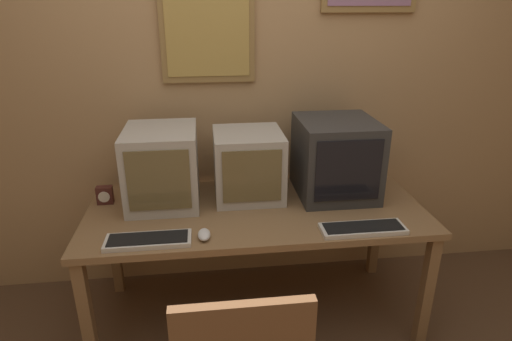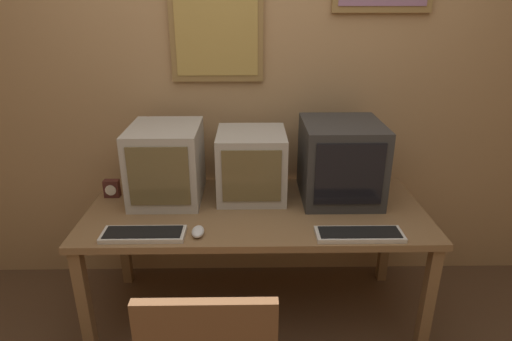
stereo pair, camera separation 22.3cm
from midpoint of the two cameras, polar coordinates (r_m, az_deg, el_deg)
name	(u,v)px [view 2 (the right image)]	position (r m, az deg, el deg)	size (l,w,h in m)	color
wall_back	(255,82)	(2.62, 2.41, 11.73)	(8.00, 0.08, 2.60)	tan
desk	(256,219)	(2.35, 2.73, -6.54)	(1.80, 0.79, 0.72)	olive
monitor_left	(166,163)	(2.39, -9.26, 0.98)	(0.38, 0.45, 0.41)	#B7B2A8
monitor_center	(251,164)	(2.40, 2.05, 0.79)	(0.38, 0.39, 0.37)	#B7B2A8
monitor_right	(340,161)	(2.43, 13.79, 1.23)	(0.43, 0.46, 0.43)	#333333
keyboard_main	(144,234)	(2.09, -11.82, -8.38)	(0.39, 0.14, 0.03)	beige
keyboard_side	(359,234)	(2.13, 16.58, -8.22)	(0.41, 0.14, 0.03)	beige
mouse_near_keyboard	(198,232)	(2.06, -4.67, -8.20)	(0.06, 0.10, 0.04)	silver
desk_clock	(112,188)	(2.52, -16.31, -2.37)	(0.09, 0.05, 0.10)	#4C231E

